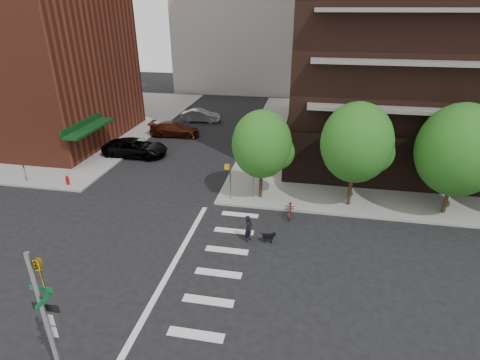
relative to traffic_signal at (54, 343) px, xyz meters
name	(u,v)px	position (x,y,z in m)	size (l,w,h in m)	color
ground	(163,266)	(0.47, 7.49, -2.70)	(120.00, 120.00, 0.00)	black
sidewalk_ne	(446,143)	(20.97, 30.99, -2.62)	(39.00, 33.00, 0.15)	gray
sidewalk_nw	(40,120)	(-24.03, 30.99, -2.62)	(31.00, 33.00, 0.15)	gray
crosswalk	(203,271)	(2.68, 7.49, -2.69)	(3.85, 13.00, 0.01)	silver
midrise_nw	(1,32)	(-21.53, 25.49, 7.45)	(21.40, 15.50, 20.00)	maroon
tree_a	(262,144)	(4.47, 15.99, 1.35)	(4.00, 4.00, 5.90)	#301E11
tree_b	(356,143)	(10.47, 15.99, 1.85)	(4.50, 4.50, 6.65)	#301E11
tree_c	(459,150)	(16.47, 15.99, 1.75)	(5.00, 5.00, 6.80)	#301E11
traffic_signal	(54,343)	(0.00, 0.00, 0.00)	(0.90, 0.75, 6.00)	slate
pedestrian_signal	(235,176)	(2.79, 15.42, -0.84)	(2.18, 0.67, 2.60)	slate
fire_hydrant	(67,180)	(-10.03, 15.29, -2.15)	(0.24, 0.24, 0.73)	#A50C0C
parking_meter	(25,171)	(-13.53, 15.29, -1.74)	(0.10, 0.08, 1.32)	black
parked_car_black	(135,148)	(-7.73, 22.17, -1.91)	(5.69, 2.63, 1.58)	black
parked_car_maroon	(175,129)	(-6.22, 28.31, -1.95)	(5.14, 2.09, 1.49)	#44180D
parked_car_silver	(201,116)	(-5.03, 33.99, -1.96)	(4.47, 1.56, 1.47)	#9CA0A3
scooter	(290,209)	(6.67, 13.99, -2.20)	(0.66, 1.90, 1.00)	maroon
dog_walker	(249,228)	(4.49, 10.69, -1.89)	(0.39, 0.59, 1.62)	black
dog	(269,236)	(5.65, 10.73, -2.30)	(0.75, 0.25, 0.63)	black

